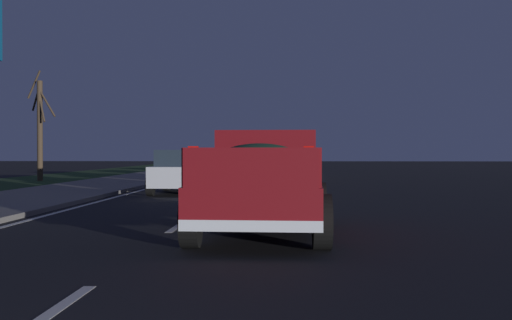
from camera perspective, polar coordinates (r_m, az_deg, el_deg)
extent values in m
plane|color=black|center=(29.16, -1.50, -2.16)|extent=(144.00, 144.00, 0.00)
cube|color=slate|center=(30.12, -12.38, -1.97)|extent=(108.00, 4.00, 0.12)
cube|color=#1E3819|center=(31.79, -21.12, -1.97)|extent=(108.00, 6.00, 0.01)
cube|color=silver|center=(6.17, -18.12, -13.04)|extent=(2.40, 0.14, 0.01)
cube|color=silver|center=(12.86, -6.91, -5.82)|extent=(2.40, 0.14, 0.01)
cube|color=silver|center=(18.70, -3.87, -3.77)|extent=(2.40, 0.14, 0.01)
cube|color=silver|center=(24.09, -2.39, -2.76)|extent=(2.40, 0.14, 0.01)
cube|color=silver|center=(30.63, -1.30, -2.02)|extent=(2.40, 0.14, 0.01)
cube|color=silver|center=(35.77, -0.72, -1.62)|extent=(2.40, 0.14, 0.01)
cube|color=silver|center=(41.11, -0.27, -1.32)|extent=(2.40, 0.14, 0.01)
cube|color=silver|center=(47.95, 0.15, -1.03)|extent=(2.40, 0.14, 0.01)
cube|color=silver|center=(54.23, 0.45, -0.82)|extent=(2.40, 0.14, 0.01)
cube|color=silver|center=(59.99, 0.67, -0.68)|extent=(2.40, 0.14, 0.01)
cube|color=silver|center=(66.35, 0.86, -0.54)|extent=(2.40, 0.14, 0.01)
cube|color=silver|center=(71.84, 1.00, -0.44)|extent=(2.40, 0.14, 0.01)
cube|color=silver|center=(77.74, 1.13, -0.36)|extent=(2.40, 0.14, 0.01)
cube|color=silver|center=(29.60, -8.08, -2.12)|extent=(108.00, 0.14, 0.01)
cube|color=maroon|center=(11.41, 0.76, -3.29)|extent=(5.47, 2.20, 0.60)
cube|color=maroon|center=(12.57, 1.15, 0.50)|extent=(2.23, 1.92, 0.90)
cube|color=#1E2833|center=(11.52, 0.81, 0.73)|extent=(0.09, 1.44, 0.50)
cube|color=maroon|center=(10.42, -4.83, -0.48)|extent=(3.02, 0.20, 0.56)
cube|color=maroon|center=(10.27, 5.56, -0.50)|extent=(3.02, 0.20, 0.56)
cube|color=maroon|center=(8.73, -0.50, -0.71)|extent=(0.15, 1.88, 0.56)
cube|color=silver|center=(8.79, -0.50, -5.93)|extent=(0.20, 2.00, 0.16)
cube|color=red|center=(8.85, -5.66, 0.60)|extent=(0.07, 0.14, 0.20)
cube|color=red|center=(8.70, 4.76, 0.60)|extent=(0.07, 0.14, 0.20)
ellipsoid|color=#193823|center=(10.30, 0.33, -0.27)|extent=(2.65, 1.62, 0.64)
sphere|color=silver|center=(10.84, -1.36, -0.96)|extent=(0.40, 0.40, 0.40)
sphere|color=beige|center=(9.69, 1.81, -1.28)|extent=(0.34, 0.34, 0.34)
cylinder|color=black|center=(13.30, -3.00, -3.80)|extent=(0.84, 0.28, 0.84)
cylinder|color=black|center=(13.18, 5.67, -3.84)|extent=(0.84, 0.28, 0.84)
cylinder|color=black|center=(9.80, -5.87, -5.42)|extent=(0.84, 0.28, 0.84)
cylinder|color=black|center=(9.63, 5.96, -5.53)|extent=(0.84, 0.28, 0.84)
cube|color=silver|center=(40.73, 2.07, -0.46)|extent=(4.42, 1.85, 0.70)
cube|color=#1E2833|center=(40.47, 2.07, 0.43)|extent=(2.48, 1.61, 0.56)
cylinder|color=black|center=(42.26, 0.90, -0.81)|extent=(0.68, 0.22, 0.68)
cylinder|color=black|center=(42.22, 3.34, -0.81)|extent=(0.68, 0.22, 0.68)
cylinder|color=black|center=(39.27, 0.71, -0.92)|extent=(0.68, 0.22, 0.68)
cylinder|color=black|center=(39.23, 3.34, -0.93)|extent=(0.68, 0.22, 0.68)
cube|color=red|center=(38.58, 2.00, -0.45)|extent=(0.10, 1.51, 0.10)
cube|color=navy|center=(30.35, -4.84, -0.86)|extent=(4.41, 1.82, 0.70)
cube|color=#1E2833|center=(30.09, -4.91, 0.32)|extent=(2.47, 1.59, 0.56)
cylinder|color=black|center=(31.97, -6.07, -1.30)|extent=(0.68, 0.22, 0.68)
cylinder|color=black|center=(31.74, -2.86, -1.31)|extent=(0.68, 0.22, 0.68)
cylinder|color=black|center=(29.02, -7.00, -1.51)|extent=(0.68, 0.22, 0.68)
cylinder|color=black|center=(28.77, -3.47, -1.53)|extent=(0.68, 0.22, 0.68)
cube|color=red|center=(28.22, -5.43, -0.88)|extent=(0.09, 1.51, 0.10)
cube|color=#B2B5BA|center=(22.83, -6.51, -1.39)|extent=(4.42, 1.84, 0.70)
cube|color=#1E2833|center=(22.57, -6.61, 0.19)|extent=(2.48, 1.61, 0.56)
cylinder|color=black|center=(24.46, -8.07, -1.93)|extent=(0.68, 0.22, 0.68)
cylinder|color=black|center=(24.21, -3.87, -1.95)|extent=(0.68, 0.22, 0.68)
cylinder|color=black|center=(21.53, -9.48, -2.29)|extent=(0.68, 0.22, 0.68)
cylinder|color=black|center=(21.24, -4.71, -2.32)|extent=(0.68, 0.22, 0.68)
cube|color=red|center=(20.70, -7.41, -1.47)|extent=(0.09, 1.51, 0.10)
cube|color=#9E845B|center=(33.31, 1.84, -0.72)|extent=(4.45, 1.92, 0.70)
cube|color=#1E2833|center=(33.05, 1.85, 0.36)|extent=(2.50, 1.65, 0.56)
cylinder|color=black|center=(34.82, 0.34, -1.13)|extent=(0.68, 0.22, 0.68)
cylinder|color=black|center=(34.84, 3.30, -1.13)|extent=(0.68, 0.22, 0.68)
cylinder|color=black|center=(31.83, 0.25, -1.31)|extent=(0.68, 0.22, 0.68)
cylinder|color=black|center=(31.85, 3.49, -1.31)|extent=(0.68, 0.22, 0.68)
cube|color=red|center=(31.16, 1.89, -0.73)|extent=(0.12, 1.51, 0.10)
cylinder|color=#423323|center=(33.96, -18.85, 2.49)|extent=(0.28, 0.28, 5.08)
cylinder|color=#423323|center=(33.63, -18.27, 4.89)|extent=(0.55, 1.04, 1.46)
cylinder|color=#423323|center=(33.68, -18.68, 4.32)|extent=(0.61, 0.54, 1.31)
cylinder|color=#423323|center=(34.66, -19.12, 5.38)|extent=(1.04, 0.86, 1.41)
cylinder|color=#423323|center=(34.46, -19.33, 6.42)|extent=(0.52, 0.87, 1.43)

